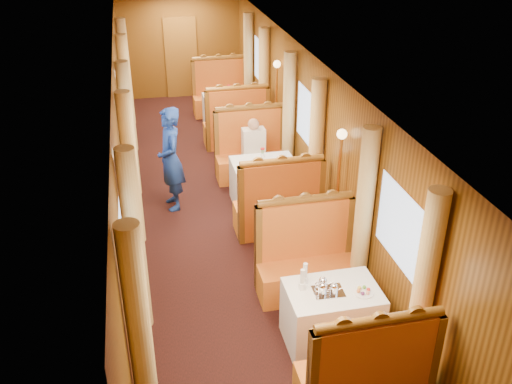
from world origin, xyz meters
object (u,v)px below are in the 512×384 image
object	(u,v)px
banquette_far_aft	(221,96)
passenger	(254,144)
banquette_near_fwd	(365,378)
table_mid	(263,182)
banquette_far_fwd	(236,126)
banquette_mid_aft	(251,155)
fruit_plate	(363,291)
table_far	(228,112)
tea_tray	(328,292)
teapot_right	(334,291)
steward	(171,159)
banquette_near_aft	(306,263)
teapot_back	(323,285)
table_near	(331,316)
rose_vase_far	(229,88)
banquette_mid_fwd	(278,208)
teapot_left	(323,291)
rose_vase_mid	(263,152)

from	to	relation	value
banquette_far_aft	passenger	size ratio (longest dim) A/B	1.76
banquette_near_fwd	table_mid	distance (m)	4.51
banquette_far_fwd	banquette_mid_aft	bearing A→B (deg)	-90.00
fruit_plate	table_mid	bearing A→B (deg)	94.85
banquette_far_fwd	table_far	bearing A→B (deg)	90.00
banquette_near_fwd	tea_tray	bearing A→B (deg)	94.02
teapot_right	steward	world-z (taller)	steward
banquette_near_aft	teapot_back	distance (m)	1.07
banquette_near_aft	table_far	bearing A→B (deg)	90.00
table_near	table_far	bearing A→B (deg)	90.00
tea_tray	rose_vase_far	world-z (taller)	rose_vase_far
banquette_far_aft	banquette_near_fwd	bearing A→B (deg)	-90.00
banquette_near_fwd	banquette_mid_fwd	distance (m)	3.50
teapot_right	passenger	xyz separation A→B (m)	(0.03, 4.35, -0.07)
teapot_left	rose_vase_far	world-z (taller)	rose_vase_far
table_mid	rose_vase_far	world-z (taller)	rose_vase_far
rose_vase_mid	teapot_left	bearing A→B (deg)	-92.24
banquette_near_aft	rose_vase_mid	distance (m)	2.55
banquette_near_aft	teapot_left	distance (m)	1.16
table_near	banquette_far_aft	xyz separation A→B (m)	(0.00, 8.01, 0.05)
table_near	steward	xyz separation A→B (m)	(-1.51, 3.67, 0.49)
banquette_mid_aft	passenger	xyz separation A→B (m)	(-0.00, -0.25, 0.32)
rose_vase_far	table_near	bearing A→B (deg)	-90.23
table_near	banquette_near_fwd	xyz separation A→B (m)	(0.00, -1.01, 0.05)
banquette_far_fwd	passenger	bearing A→B (deg)	-90.00
table_mid	steward	size ratio (longest dim) A/B	0.60
banquette_far_fwd	table_mid	bearing A→B (deg)	-90.00
banquette_mid_aft	teapot_left	world-z (taller)	banquette_mid_aft
tea_tray	table_near	bearing A→B (deg)	19.53
banquette_near_aft	steward	xyz separation A→B (m)	(-1.51, 2.65, 0.45)
banquette_near_aft	fruit_plate	xyz separation A→B (m)	(0.31, -1.13, 0.35)
banquette_far_aft	rose_vase_mid	distance (m)	4.53
table_near	passenger	world-z (taller)	passenger
passenger	banquette_near_aft	bearing A→B (deg)	-90.00
banquette_far_aft	teapot_right	bearing A→B (deg)	-90.21
teapot_right	rose_vase_mid	world-z (taller)	rose_vase_mid
teapot_right	teapot_back	world-z (taller)	teapot_back
teapot_back	banquette_near_aft	bearing A→B (deg)	89.44
rose_vase_far	steward	xyz separation A→B (m)	(-1.54, -3.34, -0.06)
table_near	banquette_mid_fwd	world-z (taller)	banquette_mid_fwd
teapot_back	rose_vase_far	world-z (taller)	rose_vase_far
banquette_mid_fwd	tea_tray	xyz separation A→B (m)	(-0.07, -2.51, 0.33)
banquette_far_aft	tea_tray	size ratio (longest dim) A/B	3.94
table_near	banquette_mid_aft	distance (m)	4.51
tea_tray	fruit_plate	distance (m)	0.39
teapot_right	rose_vase_far	bearing A→B (deg)	101.84
banquette_mid_aft	teapot_left	xyz separation A→B (m)	(-0.15, -4.58, 0.39)
fruit_plate	passenger	xyz separation A→B (m)	(-0.31, 4.38, -0.03)
teapot_left	passenger	distance (m)	4.33
banquette_near_aft	banquette_far_aft	xyz separation A→B (m)	(0.00, 7.00, 0.00)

